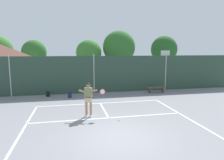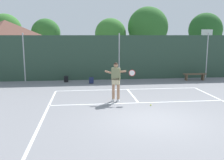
# 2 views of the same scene
# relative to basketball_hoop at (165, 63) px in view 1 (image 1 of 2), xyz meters

# --- Properties ---
(ground_plane) EXTENTS (120.00, 120.00, 0.00)m
(ground_plane) POSITION_rel_basketball_hoop_xyz_m (-7.10, -10.44, -2.31)
(ground_plane) COLOR gray
(court_markings) EXTENTS (8.30, 11.10, 0.01)m
(court_markings) POSITION_rel_basketball_hoop_xyz_m (-7.10, -9.79, -2.31)
(court_markings) COLOR white
(court_markings) RESTS_ON ground
(chainlink_fence) EXTENTS (26.09, 0.09, 3.26)m
(chainlink_fence) POSITION_rel_basketball_hoop_xyz_m (-7.10, -1.44, -0.75)
(chainlink_fence) COLOR #284233
(chainlink_fence) RESTS_ON ground
(basketball_hoop) EXTENTS (0.90, 0.67, 3.55)m
(basketball_hoop) POSITION_rel_basketball_hoop_xyz_m (0.00, 0.00, 0.00)
(basketball_hoop) COLOR #284CB2
(basketball_hoop) RESTS_ON ground
(treeline_backdrop) EXTENTS (26.81, 4.20, 6.36)m
(treeline_backdrop) POSITION_rel_basketball_hoop_xyz_m (-5.07, 10.34, 1.38)
(treeline_backdrop) COLOR brown
(treeline_backdrop) RESTS_ON ground
(tennis_player) EXTENTS (1.41, 0.40, 1.85)m
(tennis_player) POSITION_rel_basketball_hoop_xyz_m (-8.10, -7.51, -1.20)
(tennis_player) COLOR silver
(tennis_player) RESTS_ON ground
(tennis_ball) EXTENTS (0.07, 0.07, 0.07)m
(tennis_ball) POSITION_rel_basketball_hoop_xyz_m (-6.66, -8.51, -2.28)
(tennis_ball) COLOR #CCE033
(tennis_ball) RESTS_ON ground
(backpack_black) EXTENTS (0.30, 0.26, 0.46)m
(backpack_black) POSITION_rel_basketball_hoop_xyz_m (-10.79, -2.14, -2.12)
(backpack_black) COLOR black
(backpack_black) RESTS_ON ground
(backpack_navy) EXTENTS (0.30, 0.27, 0.46)m
(backpack_navy) POSITION_rel_basketball_hoop_xyz_m (-9.12, -2.81, -2.12)
(backpack_navy) COLOR navy
(backpack_navy) RESTS_ON ground
(courtside_bench) EXTENTS (1.60, 0.36, 0.48)m
(courtside_bench) POSITION_rel_basketball_hoop_xyz_m (-1.93, -2.47, -1.95)
(courtside_bench) COLOR brown
(courtside_bench) RESTS_ON ground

